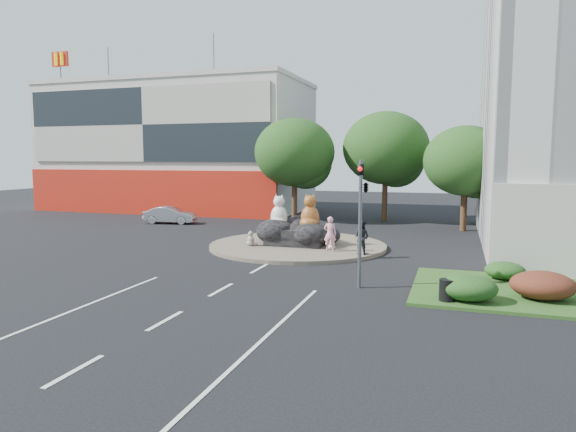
% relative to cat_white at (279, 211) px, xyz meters
% --- Properties ---
extents(ground, '(120.00, 120.00, 0.00)m').
position_rel_cat_white_xyz_m(ground, '(1.11, -9.96, -2.05)').
color(ground, black).
rests_on(ground, ground).
extents(roundabout_island, '(10.00, 10.00, 0.20)m').
position_rel_cat_white_xyz_m(roundabout_island, '(1.11, 0.04, -1.95)').
color(roundabout_island, brown).
rests_on(roundabout_island, ground).
extents(rock_plinth, '(3.20, 2.60, 0.90)m').
position_rel_cat_white_xyz_m(rock_plinth, '(1.11, 0.04, -1.40)').
color(rock_plinth, black).
rests_on(rock_plinth, roundabout_island).
extents(shophouse_block, '(25.20, 12.30, 17.40)m').
position_rel_cat_white_xyz_m(shophouse_block, '(-16.89, 17.95, 4.13)').
color(shophouse_block, beige).
rests_on(shophouse_block, ground).
extents(grass_verge, '(10.00, 6.00, 0.12)m').
position_rel_cat_white_xyz_m(grass_verge, '(13.11, -6.96, -1.99)').
color(grass_verge, '#244617').
rests_on(grass_verge, ground).
extents(tree_left, '(6.46, 6.46, 8.27)m').
position_rel_cat_white_xyz_m(tree_left, '(-2.82, 12.10, 3.19)').
color(tree_left, '#382314').
rests_on(tree_left, ground).
extents(tree_mid, '(6.84, 6.84, 8.76)m').
position_rel_cat_white_xyz_m(tree_mid, '(4.18, 14.10, 3.50)').
color(tree_mid, '#382314').
rests_on(tree_mid, ground).
extents(tree_right, '(5.70, 5.70, 7.30)m').
position_rel_cat_white_xyz_m(tree_right, '(10.18, 10.10, 2.58)').
color(tree_right, '#382314').
rests_on(tree_right, ground).
extents(hedge_near_green, '(2.00, 1.60, 0.90)m').
position_rel_cat_white_xyz_m(hedge_near_green, '(10.11, -8.96, -1.48)').
color(hedge_near_green, '#133C15').
rests_on(hedge_near_green, grass_verge).
extents(hedge_red, '(2.20, 1.76, 0.99)m').
position_rel_cat_white_xyz_m(hedge_red, '(12.61, -7.96, -1.44)').
color(hedge_red, '#441C12').
rests_on(hedge_red, grass_verge).
extents(hedge_back_green, '(1.60, 1.28, 0.72)m').
position_rel_cat_white_xyz_m(hedge_back_green, '(11.61, -5.16, -1.57)').
color(hedge_back_green, '#133C15').
rests_on(hedge_back_green, grass_verge).
extents(traffic_light, '(0.44, 1.24, 5.00)m').
position_rel_cat_white_xyz_m(traffic_light, '(6.21, -7.97, 1.57)').
color(traffic_light, '#595B60').
rests_on(traffic_light, ground).
extents(street_lamp, '(2.34, 0.22, 8.06)m').
position_rel_cat_white_xyz_m(street_lamp, '(13.93, -1.96, 2.50)').
color(street_lamp, '#595B60').
rests_on(street_lamp, ground).
extents(cat_white, '(1.30, 1.18, 1.91)m').
position_rel_cat_white_xyz_m(cat_white, '(0.00, 0.00, 0.00)').
color(cat_white, silver).
rests_on(cat_white, rock_plinth).
extents(cat_tabby, '(1.33, 1.19, 2.00)m').
position_rel_cat_white_xyz_m(cat_tabby, '(1.88, -0.11, 0.05)').
color(cat_tabby, '#C27A28').
rests_on(cat_tabby, rock_plinth).
extents(kitten_calico, '(0.68, 0.67, 0.86)m').
position_rel_cat_white_xyz_m(kitten_calico, '(-1.21, -1.34, -1.43)').
color(kitten_calico, silver).
rests_on(kitten_calico, roundabout_island).
extents(kitten_white, '(0.49, 0.44, 0.75)m').
position_rel_cat_white_xyz_m(kitten_white, '(3.34, -1.07, -1.48)').
color(kitten_white, silver).
rests_on(kitten_white, roundabout_island).
extents(pedestrian_pink, '(0.70, 0.49, 1.83)m').
position_rel_cat_white_xyz_m(pedestrian_pink, '(3.39, -1.59, -0.94)').
color(pedestrian_pink, pink).
rests_on(pedestrian_pink, roundabout_island).
extents(pedestrian_dark, '(1.02, 0.91, 1.72)m').
position_rel_cat_white_xyz_m(pedestrian_dark, '(5.11, -1.90, -0.99)').
color(pedestrian_dark, black).
rests_on(pedestrian_dark, roundabout_island).
extents(parked_car, '(4.18, 2.04, 1.32)m').
position_rel_cat_white_xyz_m(parked_car, '(-11.48, 7.16, -1.39)').
color(parked_car, '#ADB0B5').
rests_on(parked_car, ground).
extents(litter_bin, '(0.65, 0.65, 0.75)m').
position_rel_cat_white_xyz_m(litter_bin, '(9.42, -9.23, -1.56)').
color(litter_bin, black).
rests_on(litter_bin, grass_verge).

